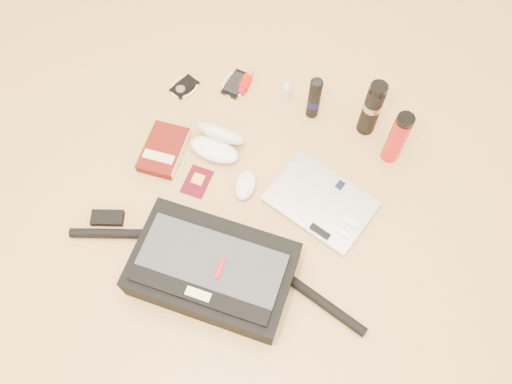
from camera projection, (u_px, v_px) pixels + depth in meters
The scene contains 14 objects.
ground at pixel (237, 211), 1.72m from camera, with size 4.00×4.00×0.00m, color tan.
messenger_bag at pixel (212, 269), 1.56m from camera, with size 1.01×0.35×0.14m.
laptop at pixel (321, 202), 1.72m from camera, with size 0.39×0.31×0.03m.
book at pixel (164, 150), 1.80m from camera, with size 0.16×0.22×0.04m.
passport at pixel (197, 181), 1.76m from camera, with size 0.09×0.12×0.01m.
mouse at pixel (245, 185), 1.74m from camera, with size 0.09×0.13×0.04m.
sunglasses_case at pixel (218, 142), 1.79m from camera, with size 0.19×0.16×0.11m.
ipod at pixel (184, 87), 1.94m from camera, with size 0.12×0.12×0.01m.
phone at pixel (236, 84), 1.95m from camera, with size 0.11×0.13×0.01m.
inhaler at pixel (246, 82), 1.94m from camera, with size 0.04×0.11×0.03m.
spray_bottle at pixel (287, 93), 1.88m from camera, with size 0.03×0.03×0.10m.
aerosol_can at pixel (314, 98), 1.81m from camera, with size 0.06×0.06×0.20m.
thermos_black at pixel (372, 108), 1.75m from camera, with size 0.08×0.08×0.25m.
thermos_red at pixel (397, 138), 1.71m from camera, with size 0.08×0.08×0.24m.
Camera 1 is at (0.34, -0.61, 1.57)m, focal length 35.00 mm.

